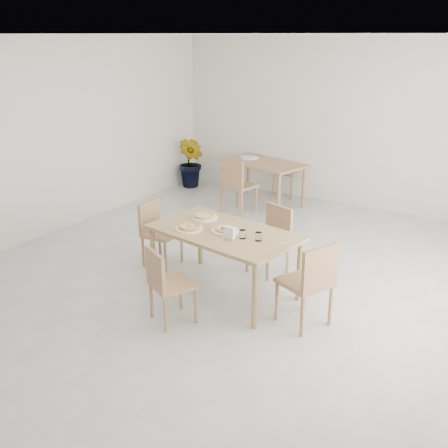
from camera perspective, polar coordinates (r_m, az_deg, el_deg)
The scene contains 21 objects.
main_table at distance 5.83m, azimuth -0.00°, elevation -1.43°, with size 1.77×1.18×0.75m.
chair_south at distance 5.33m, azimuth -6.38°, elevation -6.16°, with size 0.54×0.54×0.81m.
chair_north at distance 6.46m, azimuth 5.30°, elevation -1.15°, with size 0.51×0.51×0.83m.
chair_west at distance 6.71m, azimuth -7.33°, elevation -0.47°, with size 0.42×0.42×0.83m.
chair_east at distance 5.26m, azimuth 9.43°, elevation -5.94°, with size 0.59×0.59×0.91m.
plate_margherita at distance 5.85m, azimuth -3.81°, elevation -0.51°, with size 0.31×0.31×0.02m, color white.
plate_mushroom at distance 6.20m, azimuth -2.16°, elevation 0.72°, with size 0.32×0.32×0.02m, color white.
plate_pepperoni at distance 5.78m, azimuth 0.14°, elevation -0.74°, with size 0.30×0.30×0.02m, color white.
pizza_margherita at distance 5.84m, azimuth -3.81°, elevation -0.30°, with size 0.26×0.26×0.03m.
pizza_mushroom at distance 6.20m, azimuth -2.16°, elevation 0.92°, with size 0.29×0.29×0.03m.
pizza_pepperoni at distance 5.77m, azimuth 0.14°, elevation -0.52°, with size 0.29×0.29×0.03m.
tumbler_a at distance 5.52m, azimuth 3.77°, elevation -1.37°, with size 0.07×0.07×0.09m, color white.
tumbler_b at distance 5.58m, azimuth 2.03°, elevation -1.11°, with size 0.07×0.07×0.09m, color white.
napkin_holder at distance 5.54m, azimuth 0.59°, elevation -1.02°, with size 0.13×0.07×0.14m.
fork_a at distance 5.52m, azimuth 6.43°, elevation -1.97°, with size 0.01×0.18×0.01m, color silver.
fork_b at distance 5.55m, azimuth -0.31°, elevation -1.67°, with size 0.02×0.18×0.01m, color silver.
second_table at distance 9.05m, azimuth 4.24°, elevation 6.21°, with size 1.55×1.09×0.75m.
chair_back_s at distance 8.51m, azimuth 1.33°, elevation 4.52°, with size 0.52×0.52×0.93m.
chair_back_n at distance 9.71m, azimuth 7.26°, elevation 6.11°, with size 0.46×0.46×0.87m.
plate_empty at distance 9.29m, azimuth 2.82°, elevation 7.22°, with size 0.32×0.32×0.02m, color white.
potted_plant at distance 10.12m, azimuth -3.55°, elevation 6.71°, with size 0.54×0.44×0.99m, color #2E7021.
Camera 1 is at (3.12, -5.06, 2.80)m, focal length 42.00 mm.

